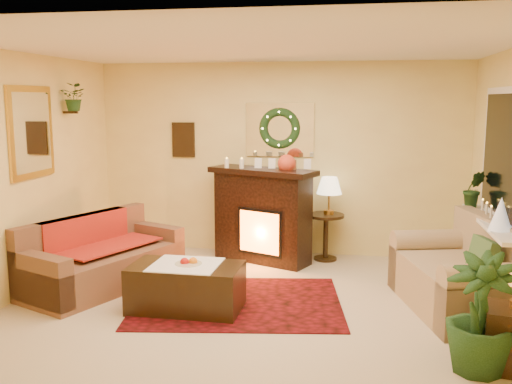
% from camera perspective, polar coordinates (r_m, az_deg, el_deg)
% --- Properties ---
extents(floor, '(5.00, 5.00, 0.00)m').
position_cam_1_polar(floor, '(5.90, -0.59, -11.64)').
color(floor, beige).
rests_on(floor, ground).
extents(ceiling, '(5.00, 5.00, 0.00)m').
position_cam_1_polar(ceiling, '(5.54, -0.64, 14.39)').
color(ceiling, white).
rests_on(ceiling, ground).
extents(wall_back, '(5.00, 5.00, 0.00)m').
position_cam_1_polar(wall_back, '(7.78, 2.39, 3.30)').
color(wall_back, '#EFD88C').
rests_on(wall_back, ground).
extents(wall_front, '(5.00, 5.00, 0.00)m').
position_cam_1_polar(wall_front, '(3.42, -7.45, -4.40)').
color(wall_front, '#EFD88C').
rests_on(wall_front, ground).
extents(wall_left, '(4.50, 4.50, 0.00)m').
position_cam_1_polar(wall_left, '(6.50, -22.84, 1.42)').
color(wall_left, '#EFD88C').
rests_on(wall_left, ground).
extents(area_rug, '(2.36, 1.90, 0.01)m').
position_cam_1_polar(area_rug, '(6.08, -1.87, -10.93)').
color(area_rug, '#5A1009').
rests_on(area_rug, floor).
extents(sofa, '(1.48, 2.02, 0.79)m').
position_cam_1_polar(sofa, '(6.67, -14.99, -5.61)').
color(sofa, brown).
rests_on(sofa, floor).
extents(red_throw, '(0.74, 1.20, 0.02)m').
position_cam_1_polar(red_throw, '(6.81, -15.02, -5.09)').
color(red_throw, '#B5130C').
rests_on(red_throw, sofa).
extents(fireplace, '(1.32, 0.87, 1.16)m').
position_cam_1_polar(fireplace, '(7.44, 0.65, -2.81)').
color(fireplace, black).
rests_on(fireplace, floor).
extents(poinsettia, '(0.23, 0.23, 0.23)m').
position_cam_1_polar(poinsettia, '(7.24, 3.09, 2.85)').
color(poinsettia, red).
rests_on(poinsettia, fireplace).
extents(mantel_candle_a, '(0.06, 0.06, 0.17)m').
position_cam_1_polar(mantel_candle_a, '(7.38, -2.94, 2.67)').
color(mantel_candle_a, white).
rests_on(mantel_candle_a, fireplace).
extents(mantel_candle_b, '(0.06, 0.06, 0.18)m').
position_cam_1_polar(mantel_candle_b, '(7.33, -1.44, 2.63)').
color(mantel_candle_b, beige).
rests_on(mantel_candle_b, fireplace).
extents(mantel_mirror, '(0.92, 0.02, 0.72)m').
position_cam_1_polar(mantel_mirror, '(7.73, 2.39, 6.24)').
color(mantel_mirror, white).
rests_on(mantel_mirror, wall_back).
extents(wreath, '(0.55, 0.11, 0.55)m').
position_cam_1_polar(wreath, '(7.69, 2.35, 6.37)').
color(wreath, '#194719').
rests_on(wreath, wall_back).
extents(wall_art, '(0.32, 0.03, 0.48)m').
position_cam_1_polar(wall_art, '(8.02, -7.26, 5.21)').
color(wall_art, '#381E11').
rests_on(wall_art, wall_back).
extents(gold_mirror, '(0.03, 0.84, 1.00)m').
position_cam_1_polar(gold_mirror, '(6.71, -21.56, 5.58)').
color(gold_mirror, gold).
rests_on(gold_mirror, wall_left).
extents(hanging_plant, '(0.33, 0.28, 0.36)m').
position_cam_1_polar(hanging_plant, '(7.28, -17.64, 7.76)').
color(hanging_plant, '#194719').
rests_on(hanging_plant, wall_left).
extents(loveseat, '(1.29, 1.77, 0.92)m').
position_cam_1_polar(loveseat, '(6.12, 19.57, -7.28)').
color(loveseat, tan).
rests_on(loveseat, floor).
extents(window_frame, '(0.03, 1.86, 1.36)m').
position_cam_1_polar(window_frame, '(6.18, 23.73, 3.33)').
color(window_frame, white).
rests_on(window_frame, wall_right).
extents(window_glass, '(0.02, 1.70, 1.22)m').
position_cam_1_polar(window_glass, '(6.18, 23.59, 3.33)').
color(window_glass, black).
rests_on(window_glass, wall_right).
extents(window_sill, '(0.22, 1.86, 0.04)m').
position_cam_1_polar(window_sill, '(6.25, 22.39, -2.84)').
color(window_sill, white).
rests_on(window_sill, wall_right).
extents(mini_tree, '(0.22, 0.22, 0.33)m').
position_cam_1_polar(mini_tree, '(5.80, 23.28, -2.08)').
color(mini_tree, silver).
rests_on(mini_tree, window_sill).
extents(sill_plant, '(0.30, 0.24, 0.55)m').
position_cam_1_polar(sill_plant, '(6.90, 20.94, 0.14)').
color(sill_plant, black).
rests_on(sill_plant, window_sill).
extents(side_table_round, '(0.51, 0.51, 0.62)m').
position_cam_1_polar(side_table_round, '(7.60, 6.98, -4.37)').
color(side_table_round, black).
rests_on(side_table_round, floor).
extents(lamp_cream, '(0.33, 0.33, 0.51)m').
position_cam_1_polar(lamp_cream, '(7.50, 7.33, -0.22)').
color(lamp_cream, beige).
rests_on(lamp_cream, side_table_round).
extents(coffee_table, '(1.12, 0.63, 0.47)m').
position_cam_1_polar(coffee_table, '(5.86, -6.99, -9.67)').
color(coffee_table, black).
rests_on(coffee_table, floor).
extents(fruit_bowl, '(0.27, 0.27, 0.06)m').
position_cam_1_polar(fruit_bowl, '(5.80, -6.76, -7.38)').
color(fruit_bowl, beige).
rests_on(fruit_bowl, coffee_table).
extents(floor_palm, '(2.07, 2.07, 2.83)m').
position_cam_1_polar(floor_palm, '(4.81, 21.46, -11.52)').
color(floor_palm, '#193E1F').
rests_on(floor_palm, floor).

